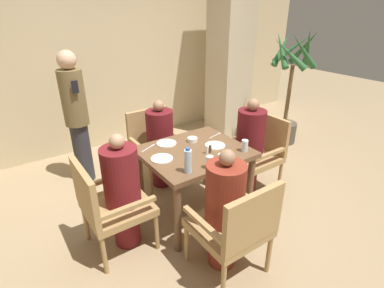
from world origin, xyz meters
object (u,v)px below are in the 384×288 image
diner_in_right_chair (250,146)px  plate_main_left (215,145)px  bowl_small (192,140)px  glass_tall_near (210,162)px  diner_in_near_chair (224,209)px  water_bottle (188,161)px  plate_main_right (166,143)px  chair_near_corner (236,226)px  standing_host (76,115)px  chair_right_side (258,150)px  plate_dessert_center (162,159)px  potted_palm (288,97)px  chair_left_side (108,204)px  teacup_with_saucer (222,158)px  glass_tall_mid (245,146)px  chair_far_side (155,144)px  diner_in_far_chair (160,143)px  diner_in_left_chair (123,191)px

diner_in_right_chair → plate_main_left: bearing=-175.4°
bowl_small → glass_tall_near: bearing=-109.9°
diner_in_near_chair → water_bottle: (-0.09, 0.39, 0.30)m
plate_main_right → chair_near_corner: bearing=-92.3°
standing_host → chair_right_side: bearing=-39.2°
chair_near_corner → plate_dessert_center: size_ratio=4.35×
potted_palm → bowl_small: 2.24m
chair_left_side → teacup_with_saucer: (1.02, -0.31, 0.28)m
bowl_small → glass_tall_mid: (0.29, -0.48, 0.04)m
diner_in_near_chair → plate_dessert_center: bearing=102.5°
potted_palm → plate_main_left: potted_palm is taller
plate_main_left → plate_dessert_center: same height
chair_right_side → glass_tall_mid: bearing=-150.6°
chair_far_side → diner_in_far_chair: size_ratio=0.82×
glass_tall_near → diner_in_right_chair: bearing=22.9°
diner_in_left_chair → teacup_with_saucer: (0.87, -0.31, 0.20)m
plate_main_left → plate_main_right: bearing=139.3°
glass_tall_near → glass_tall_mid: same height
glass_tall_mid → water_bottle: bearing=-178.3°
bowl_small → glass_tall_near: 0.59m
diner_in_right_chair → potted_palm: bearing=24.8°
diner_in_near_chair → teacup_with_saucer: 0.54m
plate_main_left → plate_dessert_center: size_ratio=1.00×
chair_near_corner → water_bottle: 0.66m
chair_far_side → diner_in_right_chair: size_ratio=0.78×
standing_host → chair_far_side: bearing=-34.5°
diner_in_left_chair → chair_far_side: size_ratio=1.25×
chair_left_side → bowl_small: 1.08m
chair_right_side → plate_main_left: bearing=-176.4°
chair_left_side → water_bottle: water_bottle is taller
chair_near_corner → diner_in_near_chair: diner_in_near_chair is taller
plate_main_right → water_bottle: water_bottle is taller
standing_host → glass_tall_mid: standing_host is taller
chair_right_side → plate_dessert_center: size_ratio=4.35×
diner_in_left_chair → glass_tall_near: 0.82m
diner_in_far_chair → plate_main_left: diner_in_far_chair is taller
chair_far_side → bowl_small: (0.10, -0.67, 0.28)m
chair_right_side → potted_palm: 1.55m
chair_near_corner → water_bottle: size_ratio=3.84×
chair_near_corner → plate_main_left: size_ratio=4.35×
chair_near_corner → potted_palm: (2.49, 1.55, 0.27)m
chair_left_side → diner_in_near_chair: (0.72, -0.71, 0.07)m
chair_left_side → bowl_small: size_ratio=8.39×
plate_main_right → water_bottle: (-0.14, -0.61, 0.10)m
diner_in_far_chair → water_bottle: size_ratio=4.66×
chair_near_corner → potted_palm: 2.94m
diner_in_left_chair → diner_in_far_chair: size_ratio=1.03×
potted_palm → plate_main_right: potted_palm is taller
plate_main_left → bowl_small: size_ratio=1.93×
diner_in_near_chair → glass_tall_near: 0.43m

